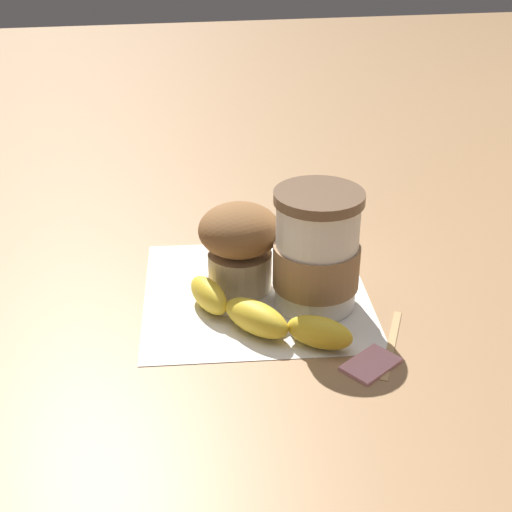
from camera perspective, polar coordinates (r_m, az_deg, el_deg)
name	(u,v)px	position (r m, az deg, el deg)	size (l,w,h in m)	color
ground_plane	(256,294)	(0.72, 0.00, -3.07)	(3.00, 3.00, 0.00)	#936D47
paper_napkin	(256,293)	(0.72, 0.00, -3.02)	(0.22, 0.22, 0.00)	white
coffee_cup	(317,254)	(0.68, 4.87, 0.20)	(0.08, 0.08, 0.12)	white
muffin	(240,243)	(0.71, -1.32, 1.03)	(0.08, 0.08, 0.09)	beige
banana	(260,315)	(0.66, 0.29, -4.74)	(0.14, 0.14, 0.03)	gold
sugar_packet	(371,363)	(0.63, 9.19, -8.43)	(0.05, 0.03, 0.01)	pink
wooden_stirrer	(391,344)	(0.66, 10.79, -6.89)	(0.11, 0.01, 0.00)	tan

